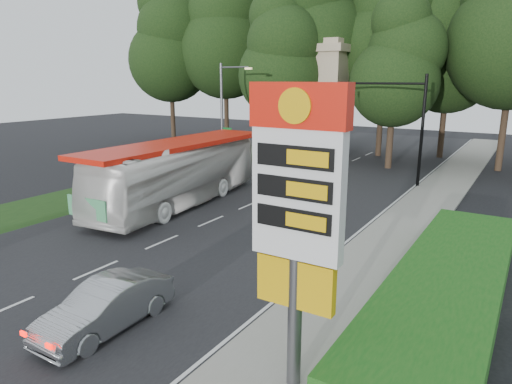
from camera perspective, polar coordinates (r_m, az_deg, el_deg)
The scene contains 18 objects.
road_surface at distance 23.57m, azimuth -4.16°, elevation -3.06°, with size 14.00×80.00×0.02m, color black.
sidewalk_right at distance 20.04m, azimuth 16.10°, elevation -6.57°, with size 3.00×80.00×0.12m, color gray.
grass_verge_left at distance 33.95m, azimuth -11.28°, elevation 2.00°, with size 5.00×50.00×0.02m, color #193814.
hedge at distance 15.66m, azimuth 22.86°, elevation -10.95°, with size 3.00×14.00×1.20m, color #165416.
gas_station_pylon at distance 9.49m, azimuth 5.19°, elevation -1.11°, with size 2.10×0.45×6.85m.
traffic_signal_mast at distance 31.23m, azimuth 17.81°, elevation 9.24°, with size 6.10×0.35×7.20m.
streetlight_signs at distance 34.83m, azimuth -4.00°, elevation 9.91°, with size 2.75×0.98×8.00m.
monument at distance 39.35m, azimuth 9.02°, elevation 11.21°, with size 3.00×3.00×10.05m.
tree_far_west at distance 52.88m, azimuth -10.75°, elevation 17.87°, with size 8.96×8.96×17.60m.
tree_west_mid at distance 50.78m, azimuth -3.87°, elevation 19.38°, with size 9.80×9.80×19.25m.
tree_west_near at distance 49.18m, azimuth 3.58°, elevation 17.60°, with size 8.40×8.40×16.50m.
tree_center_left at distance 43.56m, azimuth 7.15°, elevation 20.65°, with size 10.08×10.08×19.80m.
tree_center_right at distance 43.20m, azimuth 15.96°, elevation 18.96°, with size 9.24×9.24×18.15m.
tree_east_near at distance 43.91m, azimuth 23.13°, elevation 16.56°, with size 8.12×8.12×15.95m.
tree_monument_left at distance 40.18m, azimuth 3.16°, elevation 16.51°, with size 7.28×7.28×14.30m.
tree_monument_right at distance 37.05m, azimuth 17.02°, elevation 15.12°, with size 6.72×6.72×13.20m.
transit_bus at distance 25.81m, azimuth -9.61°, elevation 2.32°, with size 2.98×12.73×3.54m, color silver.
sedan_silver at distance 13.88m, azimuth -18.25°, elevation -13.42°, with size 1.45×4.17×1.37m, color #9B9DA2.
Camera 1 is at (13.27, -6.22, 6.92)m, focal length 32.00 mm.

